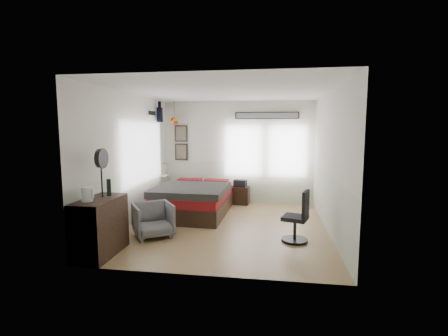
% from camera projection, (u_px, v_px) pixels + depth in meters
% --- Properties ---
extents(ground_plane, '(4.00, 4.50, 0.01)m').
position_uv_depth(ground_plane, '(226.00, 227.00, 6.60)').
color(ground_plane, '#987753').
extents(room_shell, '(4.02, 4.52, 2.71)m').
position_uv_depth(room_shell, '(224.00, 147.00, 6.60)').
color(room_shell, silver).
rests_on(room_shell, ground_plane).
extents(wall_decor, '(3.55, 1.32, 1.44)m').
position_uv_depth(wall_decor, '(195.00, 124.00, 8.43)').
color(wall_decor, black).
rests_on(wall_decor, room_shell).
extents(bed, '(1.61, 2.18, 0.68)m').
position_uv_depth(bed, '(194.00, 200.00, 7.54)').
color(bed, black).
rests_on(bed, ground_plane).
extents(dresser, '(0.48, 1.00, 0.90)m').
position_uv_depth(dresser, '(100.00, 227.00, 5.07)').
color(dresser, black).
rests_on(dresser, ground_plane).
extents(armchair, '(0.94, 0.94, 0.62)m').
position_uv_depth(armchair, '(153.00, 220.00, 5.97)').
color(armchair, '#59585D').
rests_on(armchair, ground_plane).
extents(nightstand, '(0.49, 0.41, 0.46)m').
position_uv_depth(nightstand, '(240.00, 195.00, 8.56)').
color(nightstand, black).
rests_on(nightstand, ground_plane).
extents(task_chair, '(0.51, 0.51, 0.92)m').
position_uv_depth(task_chair, '(298.00, 221.00, 5.66)').
color(task_chair, black).
rests_on(task_chair, ground_plane).
extents(kettle, '(0.19, 0.16, 0.22)m').
position_uv_depth(kettle, '(87.00, 194.00, 4.83)').
color(kettle, silver).
rests_on(kettle, dresser).
extents(bottle, '(0.07, 0.07, 0.28)m').
position_uv_depth(bottle, '(109.00, 187.00, 5.22)').
color(bottle, black).
rests_on(bottle, dresser).
extents(stand_fan, '(0.09, 0.32, 0.78)m').
position_uv_depth(stand_fan, '(101.00, 159.00, 5.06)').
color(stand_fan, black).
rests_on(stand_fan, dresser).
extents(black_bag, '(0.36, 0.27, 0.19)m').
position_uv_depth(black_bag, '(240.00, 183.00, 8.52)').
color(black_bag, black).
rests_on(black_bag, nightstand).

